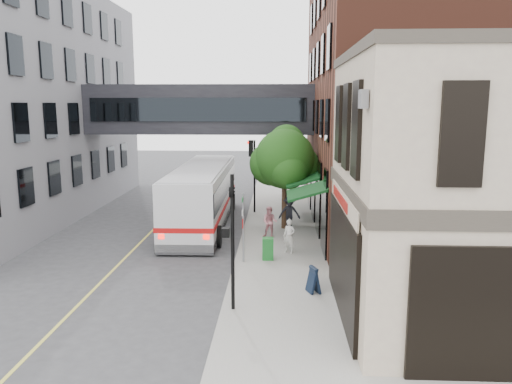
# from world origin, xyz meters

# --- Properties ---
(ground) EXTENTS (120.00, 120.00, 0.00)m
(ground) POSITION_xyz_m (0.00, 0.00, 0.00)
(ground) COLOR #38383A
(ground) RESTS_ON ground
(sidewalk_main) EXTENTS (4.00, 60.00, 0.15)m
(sidewalk_main) POSITION_xyz_m (2.00, 14.00, 0.07)
(sidewalk_main) COLOR gray
(sidewalk_main) RESTS_ON ground
(corner_building) EXTENTS (10.19, 8.12, 8.45)m
(corner_building) POSITION_xyz_m (8.97, 2.00, 4.21)
(corner_building) COLOR tan
(corner_building) RESTS_ON ground
(brick_building) EXTENTS (13.76, 18.00, 14.00)m
(brick_building) POSITION_xyz_m (9.98, 15.00, 6.99)
(brick_building) COLOR #4B2217
(brick_building) RESTS_ON ground
(skyway_bridge) EXTENTS (14.00, 3.18, 3.00)m
(skyway_bridge) POSITION_xyz_m (-3.00, 18.00, 6.50)
(skyway_bridge) COLOR black
(skyway_bridge) RESTS_ON ground
(traffic_signal_near) EXTENTS (0.44, 0.22, 4.60)m
(traffic_signal_near) POSITION_xyz_m (0.37, 2.00, 2.98)
(traffic_signal_near) COLOR black
(traffic_signal_near) RESTS_ON sidewalk_main
(traffic_signal_far) EXTENTS (0.53, 0.28, 4.50)m
(traffic_signal_far) POSITION_xyz_m (0.26, 17.00, 3.34)
(traffic_signal_far) COLOR black
(traffic_signal_far) RESTS_ON sidewalk_main
(street_sign_pole) EXTENTS (0.08, 0.75, 3.00)m
(street_sign_pole) POSITION_xyz_m (0.39, 7.00, 1.93)
(street_sign_pole) COLOR gray
(street_sign_pole) RESTS_ON sidewalk_main
(street_tree) EXTENTS (3.80, 3.20, 5.60)m
(street_tree) POSITION_xyz_m (2.19, 13.22, 3.91)
(street_tree) COLOR #382619
(street_tree) RESTS_ON sidewalk_main
(lane_marking) EXTENTS (0.12, 40.00, 0.01)m
(lane_marking) POSITION_xyz_m (-5.00, 10.00, 0.01)
(lane_marking) COLOR #D8CC4C
(lane_marking) RESTS_ON ground
(bus) EXTENTS (3.11, 12.38, 3.32)m
(bus) POSITION_xyz_m (-2.42, 14.12, 1.86)
(bus) COLOR silver
(bus) RESTS_ON ground
(pedestrian_a) EXTENTS (0.67, 0.57, 1.55)m
(pedestrian_a) POSITION_xyz_m (2.38, 8.42, 0.92)
(pedestrian_a) COLOR silver
(pedestrian_a) RESTS_ON sidewalk_main
(pedestrian_b) EXTENTS (0.88, 0.75, 1.58)m
(pedestrian_b) POSITION_xyz_m (1.46, 11.06, 0.94)
(pedestrian_b) COLOR pink
(pedestrian_b) RESTS_ON sidewalk_main
(pedestrian_c) EXTENTS (1.20, 0.72, 1.81)m
(pedestrian_c) POSITION_xyz_m (2.48, 12.73, 1.05)
(pedestrian_c) COLOR black
(pedestrian_c) RESTS_ON sidewalk_main
(newspaper_box) EXTENTS (0.49, 0.44, 0.96)m
(newspaper_box) POSITION_xyz_m (1.44, 7.38, 0.63)
(newspaper_box) COLOR #166121
(newspaper_box) RESTS_ON sidewalk_main
(sandwich_board) EXTENTS (0.51, 0.62, 0.95)m
(sandwich_board) POSITION_xyz_m (3.15, 3.58, 0.62)
(sandwich_board) COLOR black
(sandwich_board) RESTS_ON sidewalk_main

